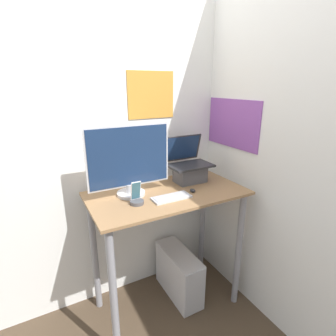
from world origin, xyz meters
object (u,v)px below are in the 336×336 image
(keyboard, at_px, (171,197))
(mouse, at_px, (193,190))
(laptop, at_px, (189,169))
(computer_tower, at_px, (179,274))
(monitor, at_px, (130,163))
(cell_phone, at_px, (137,199))

(keyboard, height_order, mouse, mouse)
(laptop, relative_size, mouse, 6.82)
(mouse, bearing_deg, laptop, 64.62)
(computer_tower, bearing_deg, mouse, -79.52)
(keyboard, bearing_deg, laptop, 38.65)
(laptop, xyz_separation_m, monitor, (-0.50, -0.03, 0.13))
(laptop, bearing_deg, mouse, -115.38)
(monitor, xyz_separation_m, cell_phone, (-0.02, -0.16, -0.20))
(laptop, distance_m, cell_phone, 0.56)
(keyboard, relative_size, cell_phone, 1.76)
(laptop, xyz_separation_m, cell_phone, (-0.52, -0.19, -0.07))
(monitor, height_order, keyboard, monitor)
(monitor, height_order, computer_tower, monitor)
(laptop, bearing_deg, keyboard, -141.35)
(laptop, height_order, cell_phone, laptop)
(laptop, height_order, keyboard, laptop)
(computer_tower, bearing_deg, keyboard, -136.01)
(keyboard, xyz_separation_m, computer_tower, (0.16, 0.16, -0.80))
(monitor, bearing_deg, laptop, 3.91)
(cell_phone, relative_size, computer_tower, 0.30)
(monitor, distance_m, mouse, 0.49)
(mouse, relative_size, cell_phone, 0.34)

